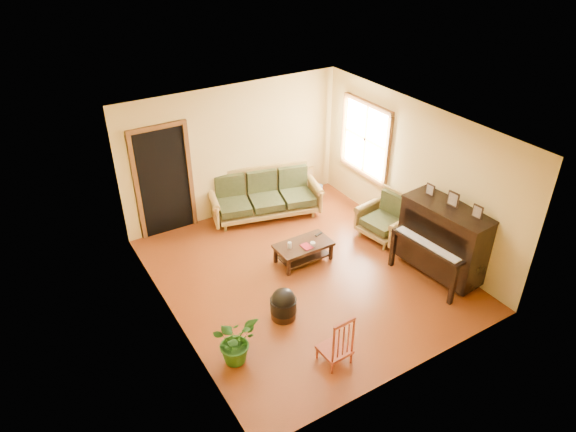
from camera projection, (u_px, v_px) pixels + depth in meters
floor at (304, 274)px, 8.67m from camera, size 5.00×5.00×0.00m
doorway at (164, 183)px, 9.31m from camera, size 1.08×0.16×2.05m
window at (366, 139)px, 9.83m from camera, size 0.12×1.36×1.46m
sofa at (266, 196)px, 10.06m from camera, size 2.30×1.40×0.92m
coffee_table at (303, 252)px, 8.90m from camera, size 0.98×0.54×0.36m
armchair at (384, 217)px, 9.41m from camera, size 0.95×0.98×0.86m
piano at (443, 241)px, 8.36m from camera, size 0.99×1.53×1.29m
footstool at (283, 307)px, 7.67m from camera, size 0.50×0.50×0.38m
red_chair at (335, 338)px, 6.81m from camera, size 0.40×0.44×0.82m
leaning_frame at (307, 181)px, 10.99m from camera, size 0.43×0.16×0.56m
ceramic_crock at (319, 190)px, 10.99m from camera, size 0.21×0.21×0.22m
potted_plant at (235, 341)px, 6.87m from camera, size 0.77×0.72×0.68m
book at (303, 248)px, 8.68m from camera, size 0.16×0.21×0.02m
candle at (290, 245)px, 8.67m from camera, size 0.07×0.07×0.11m
glass_jar at (313, 244)px, 8.75m from camera, size 0.12×0.12×0.06m
remote at (319, 234)px, 9.05m from camera, size 0.17×0.09×0.02m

